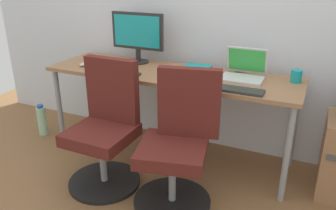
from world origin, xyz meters
The scene contains 14 objects.
ground_plane centered at (0.00, 0.00, 0.00)m, with size 5.28×5.28×0.00m, color brown.
desk centered at (0.00, 0.00, 0.69)m, with size 2.05×0.60×0.76m.
office_chair_left centered at (-0.28, -0.54, 0.42)m, with size 0.54×0.54×0.94m.
office_chair_right centered at (0.30, -0.54, 0.42)m, with size 0.54×0.54×0.94m.
water_bottle_on_floor centered at (-1.31, -0.15, 0.15)m, with size 0.09×0.09×0.31m.
desktop_monitor centered at (-0.38, 0.16, 1.01)m, with size 0.48×0.18×0.43m.
open_laptop centered at (0.56, 0.09, 0.81)m, with size 0.31×0.28×0.22m.
keyboard_by_monitor centered at (-0.35, -0.22, 0.77)m, with size 0.34×0.12×0.02m, color #2D2D2D.
keyboard_by_laptop centered at (0.60, -0.22, 0.77)m, with size 0.34×0.12×0.02m, color #2D2D2D.
mouse_by_monitor centered at (-0.44, -0.02, 0.77)m, with size 0.06×0.10×0.03m, color #B7B7B7.
mouse_by_laptop centered at (-0.75, -0.14, 0.77)m, with size 0.06×0.10×0.03m, color #B7B7B7.
coffee_mug centered at (0.94, 0.15, 0.80)m, with size 0.08×0.08×0.09m, color teal.
pen_cup centered at (0.50, 0.24, 0.81)m, with size 0.07×0.07×0.10m, color slate.
notebook centered at (0.16, 0.18, 0.77)m, with size 0.21×0.15×0.03m, color teal.
Camera 1 is at (1.07, -2.40, 1.54)m, focal length 36.52 mm.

